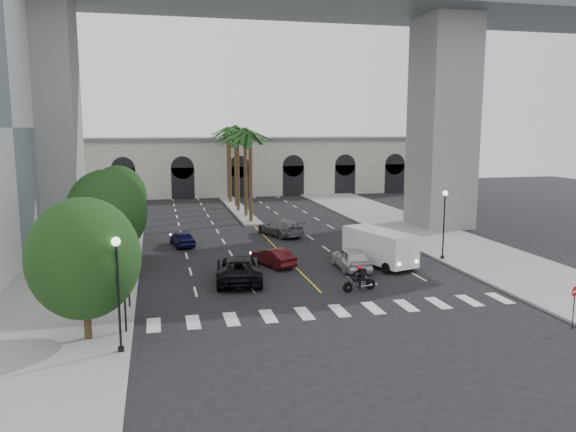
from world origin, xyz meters
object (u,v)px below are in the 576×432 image
at_px(traffic_signal_near, 124,285).
at_px(car_d, 280,227).
at_px(lamp_post_left_near, 118,285).
at_px(car_e, 183,238).
at_px(car_b, 273,257).
at_px(pedestrian_a, 128,278).
at_px(car_a, 351,258).
at_px(cargo_van, 380,246).
at_px(car_c, 239,268).
at_px(lamp_post_left_far, 135,213).
at_px(motorcycle_rider, 360,279).
at_px(lamp_post_right, 444,219).
at_px(pedestrian_b, 79,271).
at_px(do_not_enter_sign, 574,298).
at_px(traffic_signal_far, 128,265).

distance_m(traffic_signal_near, car_d, 26.29).
distance_m(lamp_post_left_near, car_e, 23.25).
distance_m(car_b, pedestrian_a, 10.94).
bearing_deg(car_a, car_d, -79.20).
height_order(car_d, pedestrian_a, pedestrian_a).
bearing_deg(cargo_van, car_b, 150.97).
bearing_deg(car_c, pedestrian_a, 15.43).
height_order(lamp_post_left_far, motorcycle_rider, lamp_post_left_far).
bearing_deg(pedestrian_a, car_d, 36.49).
xyz_separation_m(lamp_post_right, car_d, (-9.90, 12.40, -2.42)).
relative_size(car_a, cargo_van, 0.73).
xyz_separation_m(traffic_signal_near, car_d, (12.80, 22.90, -1.71)).
bearing_deg(lamp_post_right, car_b, 174.73).
xyz_separation_m(pedestrian_a, pedestrian_b, (-3.13, 2.57, -0.01)).
bearing_deg(car_b, do_not_enter_sign, 104.38).
bearing_deg(traffic_signal_far, car_c, 32.28).
distance_m(traffic_signal_near, car_e, 20.71).
height_order(lamp_post_right, traffic_signal_far, lamp_post_right).
distance_m(car_a, car_e, 15.63).
height_order(cargo_van, pedestrian_a, cargo_van).
relative_size(lamp_post_left_far, cargo_van, 0.83).
distance_m(car_e, do_not_enter_sign, 30.63).
bearing_deg(pedestrian_b, car_b, 15.29).
xyz_separation_m(traffic_signal_near, car_b, (9.80, 11.69, -1.84)).
xyz_separation_m(traffic_signal_far, motorcycle_rider, (13.77, 0.33, -1.76)).
bearing_deg(lamp_post_right, car_e, 152.72).
xyz_separation_m(car_e, pedestrian_b, (-7.02, -10.48, 0.24)).
xyz_separation_m(lamp_post_right, car_a, (-7.68, -0.97, -2.41)).
bearing_deg(car_c, car_e, -68.54).
height_order(car_c, cargo_van, cargo_van).
height_order(traffic_signal_far, pedestrian_a, traffic_signal_far).
height_order(cargo_van, pedestrian_b, cargo_van).
bearing_deg(cargo_van, traffic_signal_near, -167.06).
relative_size(lamp_post_right, traffic_signal_near, 1.47).
bearing_deg(car_a, lamp_post_left_near, 39.91).
distance_m(car_d, cargo_van, 13.62).
bearing_deg(pedestrian_b, car_e, 63.37).
bearing_deg(traffic_signal_far, do_not_enter_sign, -21.03).
relative_size(lamp_post_left_far, car_b, 1.32).
relative_size(car_b, pedestrian_b, 2.65).
bearing_deg(lamp_post_right, lamp_post_left_near, -150.31).
distance_m(traffic_signal_near, car_b, 15.37).
bearing_deg(traffic_signal_near, car_e, 79.69).
distance_m(traffic_signal_near, pedestrian_a, 7.43).
distance_m(traffic_signal_far, car_a, 16.09).
xyz_separation_m(lamp_post_left_near, lamp_post_left_far, (0.00, 21.00, 0.00)).
distance_m(car_d, pedestrian_b, 20.76).
height_order(lamp_post_left_near, cargo_van, lamp_post_left_near).
bearing_deg(lamp_post_left_far, do_not_enter_sign, -46.26).
relative_size(motorcycle_rider, cargo_van, 0.35).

